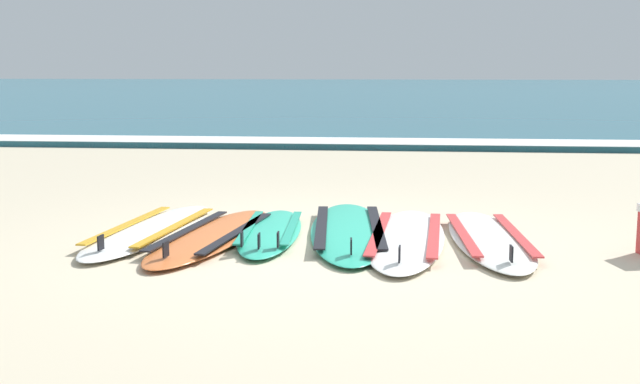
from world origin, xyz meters
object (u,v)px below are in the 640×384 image
Objects in this scene: surfboard_1 at (212,235)px; surfboard_3 at (349,230)px; surfboard_2 at (270,232)px; surfboard_4 at (406,238)px; surfboard_0 at (152,230)px; surfboard_5 at (489,238)px.

surfboard_3 is (1.09, 0.32, -0.00)m from surfboard_1.
surfboard_2 and surfboard_4 have the same top height.
surfboard_1 is at bearing -156.29° from surfboard_2.
surfboard_0 is at bearing 177.12° from surfboard_4.
surfboard_1 and surfboard_4 have the same top height.
surfboard_2 is 1.78m from surfboard_5.
surfboard_2 and surfboard_5 have the same top height.
surfboard_1 is 0.92× the size of surfboard_3.
surfboard_3 and surfboard_5 have the same top height.
surfboard_0 and surfboard_2 have the same top height.
surfboard_2 is 0.84× the size of surfboard_5.
surfboard_3 is (0.65, 0.12, -0.00)m from surfboard_2.
surfboard_0 is at bearing 178.68° from surfboard_5.
surfboard_4 and surfboard_5 have the same top height.
surfboard_4 is (1.56, 0.07, -0.00)m from surfboard_1.
surfboard_4 is 1.05× the size of surfboard_5.
surfboard_1 is 1.20× the size of surfboard_2.
surfboard_2 is (1.00, 0.02, 0.00)m from surfboard_0.
surfboard_0 is 2.13m from surfboard_4.
surfboard_5 is at bearing -10.24° from surfboard_3.
surfboard_5 is at bearing -1.32° from surfboard_0.
surfboard_0 is 0.93× the size of surfboard_3.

